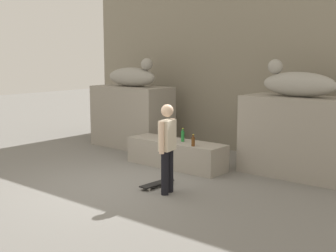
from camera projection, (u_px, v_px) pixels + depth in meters
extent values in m
plane|color=slate|center=(115.00, 185.00, 8.99)|extent=(40.00, 40.00, 0.00)
cube|color=gray|center=(239.00, 53.00, 12.11)|extent=(9.92, 0.60, 5.19)
cube|color=gray|center=(132.00, 117.00, 12.67)|extent=(2.24, 1.11, 1.69)
cube|color=gray|center=(296.00, 136.00, 9.63)|extent=(2.24, 1.11, 1.69)
ellipsoid|color=#9B978E|center=(132.00, 77.00, 12.50)|extent=(1.62, 0.62, 0.52)
sphere|color=#9B978E|center=(147.00, 64.00, 12.11)|extent=(0.32, 0.32, 0.32)
ellipsoid|color=#9B978E|center=(299.00, 84.00, 9.46)|extent=(1.61, 0.60, 0.52)
sphere|color=#9B978E|center=(275.00, 67.00, 9.76)|extent=(0.32, 0.32, 0.32)
cube|color=gray|center=(176.00, 154.00, 10.43)|extent=(2.41, 0.72, 0.61)
cylinder|color=black|center=(170.00, 171.00, 8.51)|extent=(0.14, 0.14, 0.82)
cylinder|color=black|center=(165.00, 173.00, 8.33)|extent=(0.14, 0.14, 0.82)
cube|color=beige|center=(167.00, 135.00, 8.31)|extent=(0.28, 0.40, 0.56)
sphere|color=beige|center=(167.00, 111.00, 8.24)|extent=(0.23, 0.23, 0.23)
cylinder|color=beige|center=(173.00, 134.00, 8.51)|extent=(0.09, 0.09, 0.58)
cylinder|color=beige|center=(162.00, 138.00, 8.11)|extent=(0.09, 0.09, 0.58)
cube|color=black|center=(157.00, 183.00, 8.88)|extent=(0.23, 0.81, 0.02)
cylinder|color=white|center=(149.00, 189.00, 8.62)|extent=(0.03, 0.06, 0.06)
cylinder|color=white|center=(144.00, 188.00, 8.71)|extent=(0.03, 0.06, 0.06)
cylinder|color=white|center=(170.00, 183.00, 9.06)|extent=(0.03, 0.06, 0.06)
cylinder|color=white|center=(165.00, 182.00, 9.15)|extent=(0.03, 0.06, 0.06)
cylinder|color=#1E722D|center=(183.00, 136.00, 10.27)|extent=(0.08, 0.08, 0.24)
cylinder|color=#1E722D|center=(183.00, 130.00, 10.25)|extent=(0.03, 0.03, 0.06)
cylinder|color=yellow|center=(183.00, 128.00, 10.24)|extent=(0.04, 0.04, 0.01)
cylinder|color=#593314|center=(193.00, 142.00, 9.76)|extent=(0.08, 0.08, 0.19)
cylinder|color=#593314|center=(193.00, 136.00, 9.74)|extent=(0.03, 0.03, 0.06)
cylinder|color=yellow|center=(193.00, 135.00, 9.73)|extent=(0.04, 0.04, 0.01)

